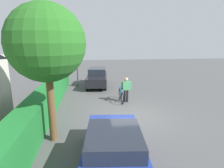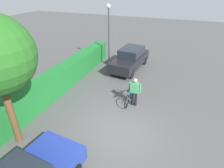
{
  "view_description": "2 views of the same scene",
  "coord_description": "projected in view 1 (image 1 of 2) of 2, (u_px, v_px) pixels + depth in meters",
  "views": [
    {
      "loc": [
        -8.76,
        2.2,
        3.79
      ],
      "look_at": [
        1.75,
        0.88,
        1.34
      ],
      "focal_mm": 29.67,
      "sensor_mm": 36.0,
      "label": 1
    },
    {
      "loc": [
        -5.93,
        -2.09,
        5.87
      ],
      "look_at": [
        2.39,
        1.18,
        1.01
      ],
      "focal_mm": 30.5,
      "sensor_mm": 36.0,
      "label": 2
    }
  ],
  "objects": [
    {
      "name": "ground_plane",
      "position": [
        133.0,
        116.0,
        9.59
      ],
      "size": [
        60.0,
        60.0,
        0.0
      ],
      "primitive_type": "plane",
      "color": "#4A4A4A"
    },
    {
      "name": "hedge_row",
      "position": [
        42.0,
        107.0,
        8.88
      ],
      "size": [
        16.67,
        0.9,
        1.38
      ],
      "primitive_type": "cube",
      "color": "#1B6B2A",
      "rests_on": "ground"
    },
    {
      "name": "parked_car_near",
      "position": [
        114.0,
        148.0,
        5.51
      ],
      "size": [
        4.22,
        2.17,
        1.3
      ],
      "color": "navy",
      "rests_on": "ground"
    },
    {
      "name": "parked_car_far",
      "position": [
        97.0,
        77.0,
        15.93
      ],
      "size": [
        4.27,
        2.04,
        1.53
      ],
      "color": "black",
      "rests_on": "ground"
    },
    {
      "name": "bicycle",
      "position": [
        121.0,
        95.0,
        11.86
      ],
      "size": [
        1.71,
        0.5,
        0.96
      ],
      "color": "black",
      "rests_on": "ground"
    },
    {
      "name": "person_rider",
      "position": [
        126.0,
        88.0,
        11.66
      ],
      "size": [
        0.21,
        0.65,
        1.59
      ],
      "color": "black",
      "rests_on": "ground"
    },
    {
      "name": "street_lamp",
      "position": [
        77.0,
        53.0,
        15.14
      ],
      "size": [
        0.28,
        0.28,
        4.51
      ],
      "color": "#38383D",
      "rests_on": "ground"
    },
    {
      "name": "tree_kerbside",
      "position": [
        46.0,
        44.0,
        6.48
      ],
      "size": [
        2.77,
        2.77,
        5.12
      ],
      "color": "brown",
      "rests_on": "ground"
    }
  ]
}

